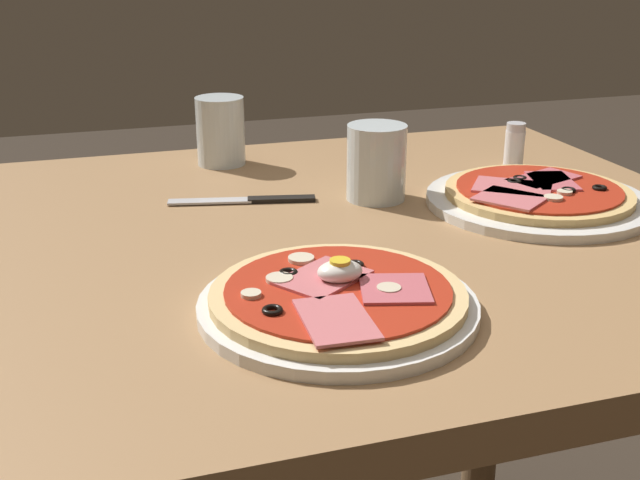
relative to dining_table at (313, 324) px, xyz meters
name	(u,v)px	position (x,y,z in m)	size (l,w,h in m)	color
dining_table	(313,324)	(0.00, 0.00, 0.00)	(1.07, 0.86, 0.77)	#9E754C
pizza_foreground	(338,300)	(-0.04, -0.22, 0.14)	(0.27, 0.27, 0.05)	white
pizza_across_left	(537,196)	(0.31, 0.00, 0.14)	(0.29, 0.29, 0.03)	white
water_glass_near	(221,136)	(-0.05, 0.32, 0.17)	(0.07, 0.07, 0.10)	silver
water_glass_far	(376,167)	(0.12, 0.09, 0.17)	(0.08, 0.08, 0.10)	silver
knife	(253,200)	(-0.05, 0.12, 0.13)	(0.19, 0.06, 0.01)	silver
salt_shaker	(515,145)	(0.38, 0.18, 0.16)	(0.03, 0.03, 0.07)	white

